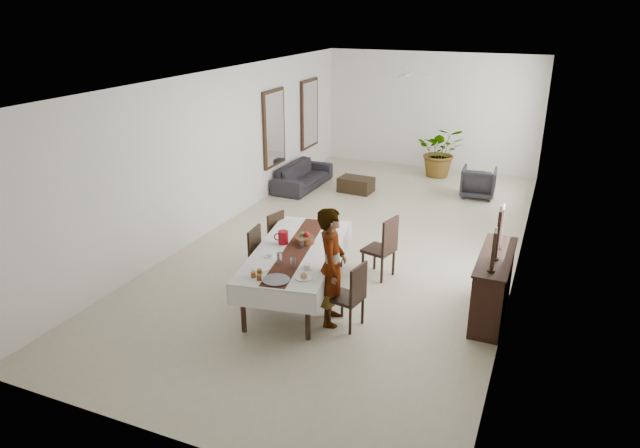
{
  "coord_description": "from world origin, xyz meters",
  "views": [
    {
      "loc": [
        3.35,
        -9.9,
        4.39
      ],
      "look_at": [
        -0.01,
        -1.94,
        1.05
      ],
      "focal_mm": 32.0,
      "sensor_mm": 36.0,
      "label": 1
    }
  ],
  "objects_px": {
    "red_pitcher": "(283,237)",
    "sideboard_body": "(493,287)",
    "woman": "(332,267)",
    "dining_table_top": "(297,251)",
    "sofa": "(303,176)"
  },
  "relations": [
    {
      "from": "dining_table_top",
      "to": "woman",
      "type": "relative_size",
      "value": 1.45
    },
    {
      "from": "sideboard_body",
      "to": "sofa",
      "type": "height_order",
      "value": "sideboard_body"
    },
    {
      "from": "red_pitcher",
      "to": "sideboard_body",
      "type": "xyz_separation_m",
      "value": [
        3.23,
        0.44,
        -0.44
      ]
    },
    {
      "from": "dining_table_top",
      "to": "sideboard_body",
      "type": "distance_m",
      "value": 3.0
    },
    {
      "from": "red_pitcher",
      "to": "sideboard_body",
      "type": "relative_size",
      "value": 0.13
    },
    {
      "from": "woman",
      "to": "red_pitcher",
      "type": "bearing_deg",
      "value": 43.88
    },
    {
      "from": "sofa",
      "to": "dining_table_top",
      "type": "bearing_deg",
      "value": -155.29
    },
    {
      "from": "dining_table_top",
      "to": "sideboard_body",
      "type": "bearing_deg",
      "value": 0.41
    },
    {
      "from": "dining_table_top",
      "to": "red_pitcher",
      "type": "distance_m",
      "value": 0.34
    },
    {
      "from": "red_pitcher",
      "to": "sofa",
      "type": "height_order",
      "value": "red_pitcher"
    },
    {
      "from": "dining_table_top",
      "to": "red_pitcher",
      "type": "xyz_separation_m",
      "value": [
        -0.29,
        0.11,
        0.15
      ]
    },
    {
      "from": "dining_table_top",
      "to": "sofa",
      "type": "height_order",
      "value": "dining_table_top"
    },
    {
      "from": "woman",
      "to": "sofa",
      "type": "bearing_deg",
      "value": 12.27
    },
    {
      "from": "dining_table_top",
      "to": "red_pitcher",
      "type": "bearing_deg",
      "value": 149.04
    },
    {
      "from": "sideboard_body",
      "to": "sofa",
      "type": "relative_size",
      "value": 0.78
    }
  ]
}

